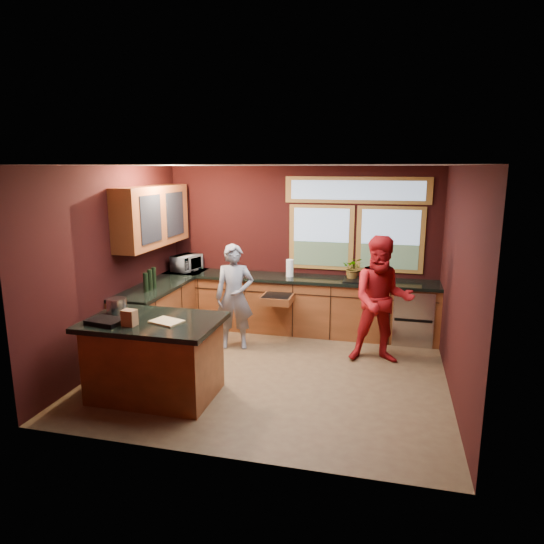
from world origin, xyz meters
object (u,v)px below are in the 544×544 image
at_px(island, 155,357).
at_px(person_grey, 234,297).
at_px(stock_pot, 117,306).
at_px(person_red, 382,300).
at_px(cutting_board, 167,321).

distance_m(island, person_grey, 1.82).
bearing_deg(stock_pot, person_grey, 58.69).
bearing_deg(person_red, stock_pot, -160.55).
bearing_deg(cutting_board, person_grey, 82.99).
xyz_separation_m(person_red, cutting_board, (-2.36, -1.76, 0.07)).
xyz_separation_m(person_grey, stock_pot, (-0.97, -1.60, 0.25)).
distance_m(person_red, stock_pot, 3.48).
bearing_deg(person_grey, island, -118.44).
bearing_deg(stock_pot, person_red, 26.54).
height_order(person_red, cutting_board, person_red).
xyz_separation_m(person_red, stock_pot, (-3.11, -1.56, 0.15)).
distance_m(cutting_board, stock_pot, 0.78).
height_order(island, cutting_board, cutting_board).
relative_size(person_red, stock_pot, 7.41).
bearing_deg(person_grey, stock_pot, -136.20).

